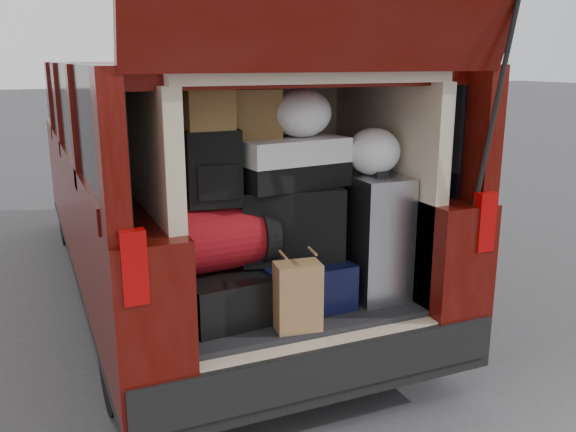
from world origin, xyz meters
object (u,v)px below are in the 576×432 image
kraft_bag (298,296)px  silver_roller (371,235)px  black_soft_case (289,222)px  navy_hardshell (295,278)px  red_duffel (220,237)px  black_hardshell (219,291)px  backpack (214,168)px  twotone_duffel (292,162)px

kraft_bag → silver_roller: bearing=33.7°
black_soft_case → navy_hardshell: bearing=-17.6°
red_duffel → black_soft_case: size_ratio=0.97×
kraft_bag → red_duffel: size_ratio=0.65×
black_hardshell → navy_hardshell: (0.42, -0.01, 0.00)m
black_hardshell → backpack: (-0.01, -0.02, 0.63)m
red_duffel → backpack: 0.35m
navy_hardshell → silver_roller: 0.47m
backpack → navy_hardshell: bearing=9.1°
black_hardshell → black_soft_case: size_ratio=1.09×
twotone_duffel → navy_hardshell: bearing=-54.8°
silver_roller → black_soft_case: 0.47m
kraft_bag → backpack: bearing=140.0°
black_hardshell → red_duffel: red_duffel is taller
black_soft_case → red_duffel: bearing=-167.5°
navy_hardshell → silver_roller: silver_roller is taller
navy_hardshell → twotone_duffel: bearing=130.6°
black_hardshell → backpack: bearing=-136.8°
black_hardshell → black_soft_case: bearing=-3.2°
twotone_duffel → black_hardshell: bearing=173.9°
black_hardshell → twotone_duffel: bearing=-3.6°
black_hardshell → navy_hardshell: 0.42m
black_soft_case → silver_roller: bearing=0.6°
navy_hardshell → backpack: 0.76m
silver_roller → backpack: size_ratio=1.81×
navy_hardshell → kraft_bag: size_ratio=1.66×
black_hardshell → red_duffel: size_ratio=1.12×
black_hardshell → silver_roller: bearing=-9.9°
black_soft_case → black_hardshell: bearing=-167.1°
twotone_duffel → black_soft_case: bearing=166.0°
silver_roller → red_duffel: 0.83m
twotone_duffel → kraft_bag: bearing=-117.1°
kraft_bag → red_duffel: 0.50m
black_hardshell → kraft_bag: kraft_bag is taller
backpack → kraft_bag: bearing=-40.1°
kraft_bag → black_soft_case: size_ratio=0.63×
silver_roller → red_duffel: size_ratio=1.30×
silver_roller → red_duffel: (-0.83, 0.08, 0.07)m
silver_roller → twotone_duffel: bearing=170.2°
black_hardshell → kraft_bag: (0.28, -0.34, 0.05)m
kraft_bag → black_soft_case: (0.11, 0.35, 0.26)m
black_hardshell → twotone_duffel: (0.41, 0.01, 0.63)m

